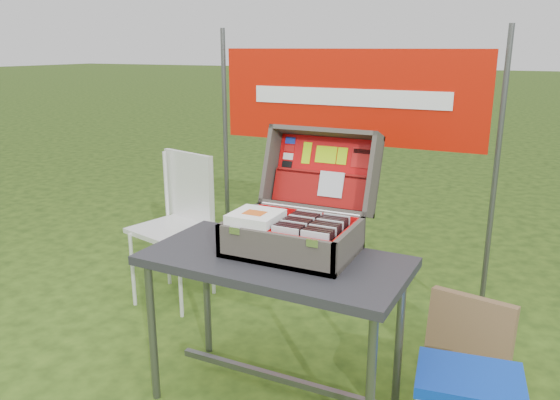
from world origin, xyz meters
The scene contains 90 objects.
ground centered at (0.00, 0.00, 0.00)m, with size 80.00×80.00×0.00m, color #223910.
table centered at (0.07, -0.03, 0.36)m, with size 1.14×0.57×0.71m, color #28282C, non-canonical shape.
table_top centered at (0.07, -0.03, 0.69)m, with size 1.14×0.57×0.04m, color #28282C.
table_leg_fl centered at (-0.44, -0.26, 0.34)m, with size 0.04×0.04×0.67m, color #59595B.
table_leg_fr centered at (0.58, -0.26, 0.34)m, with size 0.04×0.04×0.67m, color #59595B.
table_leg_bl centered at (-0.44, 0.19, 0.34)m, with size 0.04×0.04×0.67m, color #59595B.
table_leg_br centered at (0.58, 0.19, 0.34)m, with size 0.04×0.04×0.67m, color #59595B.
table_brace centered at (0.07, -0.03, 0.12)m, with size 0.99×0.03×0.03m, color #59595B.
suitcase centered at (0.12, 0.11, 0.96)m, with size 0.54×0.55×0.49m, color #595248, non-canonical shape.
suitcase_base_bottom centered at (0.12, 0.05, 0.72)m, with size 0.54×0.39×0.02m, color #595248.
suitcase_base_wall_front centered at (0.12, -0.13, 0.78)m, with size 0.54×0.02×0.15m, color #595248.
suitcase_base_wall_back centered at (0.12, 0.23, 0.78)m, with size 0.54×0.02×0.15m, color #595248.
suitcase_base_wall_left centered at (-0.14, 0.05, 0.78)m, with size 0.02×0.39×0.15m, color #595248.
suitcase_base_wall_right centered at (0.38, 0.05, 0.78)m, with size 0.02×0.39×0.15m, color #595248.
suitcase_liner_floor centered at (0.12, 0.05, 0.74)m, with size 0.50×0.35×0.01m, color #CD000E.
suitcase_latch_left centered at (-0.06, -0.14, 0.85)m, with size 0.05×0.01×0.03m, color silver.
suitcase_latch_right centered at (0.29, -0.14, 0.85)m, with size 0.05×0.01×0.03m, color silver.
suitcase_hinge centered at (0.12, 0.24, 0.86)m, with size 0.02×0.02×0.49m, color silver.
suitcase_lid_back centered at (0.12, 0.44, 1.00)m, with size 0.54×0.39×0.02m, color #595248.
suitcase_lid_rim_far centered at (0.12, 0.44, 1.19)m, with size 0.54×0.02×0.15m, color #595248.
suitcase_lid_rim_near centered at (0.12, 0.32, 0.84)m, with size 0.54×0.02×0.15m, color #595248.
suitcase_lid_rim_left centered at (-0.14, 0.38, 1.02)m, with size 0.02×0.39×0.15m, color #595248.
suitcase_lid_rim_right centered at (0.38, 0.38, 1.02)m, with size 0.02×0.39×0.15m, color #595248.
suitcase_lid_liner centered at (0.12, 0.42, 1.00)m, with size 0.50×0.34×0.01m, color #CD000E.
suitcase_liner_wall_front centered at (0.12, -0.12, 0.79)m, with size 0.50×0.01×0.12m, color #CD000E.
suitcase_liner_wall_back centered at (0.12, 0.22, 0.79)m, with size 0.50×0.01×0.12m, color #CD000E.
suitcase_liner_wall_left centered at (-0.13, 0.05, 0.79)m, with size 0.01×0.35×0.12m, color #CD000E.
suitcase_liner_wall_right centered at (0.36, 0.05, 0.79)m, with size 0.01×0.35×0.12m, color #CD000E.
suitcase_lid_pocket centered at (0.12, 0.38, 0.92)m, with size 0.48×0.16×0.03m, color maroon.
suitcase_pocket_edge centered at (0.12, 0.39, 1.00)m, with size 0.47×0.02×0.02m, color maroon.
suitcase_pocket_cd centered at (0.17, 0.37, 0.95)m, with size 0.12×0.12×0.01m, color silver.
lid_sticker_cc_a centered at (-0.08, 0.46, 1.13)m, with size 0.05×0.03×0.00m, color #1933B2.
lid_sticker_cc_b centered at (-0.08, 0.45, 1.09)m, with size 0.05×0.03×0.00m, color red.
lid_sticker_cc_c centered at (-0.08, 0.44, 1.06)m, with size 0.05×0.03×0.00m, color white.
lid_sticker_cc_d centered at (-0.08, 0.42, 1.02)m, with size 0.05×0.03×0.00m, color black.
lid_card_neon_tall centered at (0.01, 0.44, 1.08)m, with size 0.04×0.11×0.00m, color #ADE70A.
lid_card_neon_main centered at (0.12, 0.44, 1.08)m, with size 0.11×0.08×0.00m, color #ADE70A.
lid_card_neon_small centered at (0.20, 0.44, 1.08)m, with size 0.05×0.08×0.00m, color #ADE70A.
lid_sticker_band centered at (0.30, 0.44, 1.08)m, with size 0.10×0.10×0.00m, color red.
lid_sticker_band_bar centered at (0.30, 0.45, 1.11)m, with size 0.09×0.02×0.00m, color black.
cd_left_0 centered at (0.15, -0.10, 0.81)m, with size 0.12×0.01×0.14m, color silver.
cd_left_1 centered at (0.15, -0.08, 0.81)m, with size 0.12×0.01×0.14m, color black.
cd_left_2 centered at (0.15, -0.05, 0.81)m, with size 0.12×0.01×0.14m, color black.
cd_left_3 centered at (0.15, -0.03, 0.81)m, with size 0.12×0.01×0.14m, color black.
cd_left_4 centered at (0.15, -0.01, 0.81)m, with size 0.12×0.01×0.14m, color silver.
cd_left_5 centered at (0.15, 0.01, 0.81)m, with size 0.12×0.01×0.14m, color black.
cd_left_6 centered at (0.15, 0.03, 0.81)m, with size 0.12×0.01×0.14m, color black.
cd_left_7 centered at (0.15, 0.05, 0.81)m, with size 0.12×0.01×0.14m, color black.
cd_left_8 centered at (0.15, 0.07, 0.81)m, with size 0.12×0.01×0.14m, color silver.
cd_left_9 centered at (0.15, 0.10, 0.81)m, with size 0.12×0.01×0.14m, color black.
cd_left_10 centered at (0.15, 0.12, 0.81)m, with size 0.12×0.01×0.14m, color black.
cd_left_11 centered at (0.15, 0.14, 0.81)m, with size 0.12×0.01×0.14m, color black.
cd_left_12 centered at (0.15, 0.16, 0.81)m, with size 0.12×0.01×0.14m, color silver.
cd_right_0 centered at (0.28, -0.10, 0.81)m, with size 0.12×0.01×0.14m, color silver.
cd_right_1 centered at (0.28, -0.08, 0.81)m, with size 0.12×0.01×0.14m, color black.
cd_right_2 centered at (0.28, -0.05, 0.81)m, with size 0.12×0.01×0.14m, color black.
cd_right_3 centered at (0.28, -0.03, 0.81)m, with size 0.12×0.01×0.14m, color black.
cd_right_4 centered at (0.28, -0.01, 0.81)m, with size 0.12×0.01×0.14m, color silver.
cd_right_5 centered at (0.28, 0.01, 0.81)m, with size 0.12×0.01×0.14m, color black.
cd_right_6 centered at (0.28, 0.03, 0.81)m, with size 0.12×0.01×0.14m, color black.
cd_right_7 centered at (0.28, 0.05, 0.81)m, with size 0.12×0.01×0.14m, color black.
cd_right_8 centered at (0.28, 0.07, 0.81)m, with size 0.12×0.01×0.14m, color silver.
cd_right_9 centered at (0.28, 0.10, 0.81)m, with size 0.12×0.01×0.14m, color black.
cd_right_10 centered at (0.28, 0.12, 0.81)m, with size 0.12×0.01×0.14m, color black.
cd_right_11 centered at (0.28, 0.14, 0.81)m, with size 0.12×0.01×0.14m, color black.
cd_right_12 centered at (0.28, 0.16, 0.81)m, with size 0.12×0.01×0.14m, color silver.
songbook_0 centered at (-0.02, -0.02, 0.86)m, with size 0.20×0.20×0.01m, color white.
songbook_1 centered at (-0.02, -0.02, 0.86)m, with size 0.20×0.20×0.01m, color white.
songbook_2 centered at (-0.02, -0.02, 0.87)m, with size 0.20×0.20×0.01m, color white.
songbook_3 centered at (-0.02, -0.02, 0.87)m, with size 0.20×0.20×0.01m, color white.
songbook_4 centered at (-0.02, -0.02, 0.88)m, with size 0.20×0.20×0.01m, color white.
songbook_5 centered at (-0.02, -0.02, 0.88)m, with size 0.20×0.20×0.01m, color white.
songbook_6 centered at (-0.02, -0.02, 0.89)m, with size 0.20×0.20×0.01m, color white.
songbook_7 centered at (-0.02, -0.02, 0.89)m, with size 0.20×0.20×0.01m, color white.
songbook_graphic centered at (-0.02, -0.03, 0.90)m, with size 0.09×0.07×0.00m, color #D85919.
cooler_lid centered at (0.91, -0.01, 0.33)m, with size 0.40×0.31×0.05m, color #0834AC.
chair centered at (-0.98, 0.63, 0.47)m, with size 0.43×0.47×0.94m, color silver, non-canonical shape.
chair_seat centered at (-0.98, 0.63, 0.48)m, with size 0.43×0.43×0.03m, color silver.
chair_backrest centered at (-0.98, 0.84, 0.71)m, with size 0.43×0.03×0.45m, color silver.
chair_leg_fl centered at (-1.16, 0.45, 0.24)m, with size 0.02×0.02×0.48m, color silver.
chair_leg_fr centered at (-0.80, 0.45, 0.24)m, with size 0.02×0.02×0.48m, color silver.
chair_leg_bl centered at (-1.16, 0.81, 0.24)m, with size 0.02×0.02×0.48m, color silver.
chair_leg_br centered at (-0.80, 0.81, 0.24)m, with size 0.02×0.02×0.48m, color silver.
chair_upright_left centered at (-1.16, 0.84, 0.70)m, with size 0.02×0.02×0.45m, color silver.
chair_upright_right centered at (-0.80, 0.84, 0.70)m, with size 0.02×0.02×0.45m, color silver.
cardboard_box centered at (0.85, 0.54, 0.21)m, with size 0.41×0.06×0.43m, color olive.
banner_post_left centered at (-0.85, 1.10, 0.85)m, with size 0.03×0.03×1.70m, color #59595B.
banner_post_right centered at (0.85, 1.10, 0.85)m, with size 0.03×0.03×1.70m, color #59595B.
banner centered at (0.00, 1.09, 1.30)m, with size 1.60×0.01×0.55m, color #B21204.
banner_text centered at (0.00, 1.08, 1.30)m, with size 1.20×0.00×0.10m, color white.
Camera 1 is at (1.04, -2.00, 1.58)m, focal length 35.00 mm.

